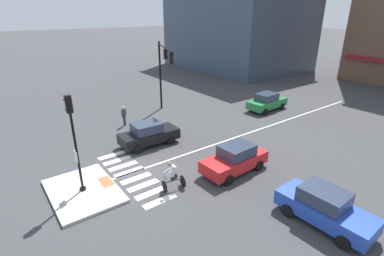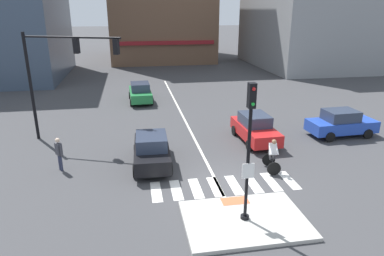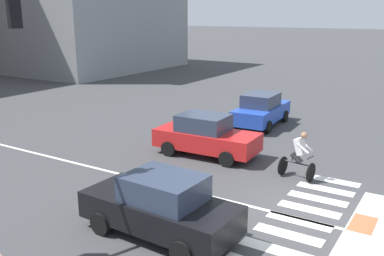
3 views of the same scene
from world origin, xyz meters
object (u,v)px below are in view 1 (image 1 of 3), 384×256
car_green_westbound_distant (267,102)px  pedestrian_at_curb_left (124,114)px  traffic_light_mast (163,66)px  cyclist (172,175)px  car_black_westbound_near (149,134)px  car_blue_cross_right (325,207)px  car_red_eastbound_mid (235,159)px  signal_pole (74,136)px

car_green_westbound_distant → pedestrian_at_curb_left: size_ratio=2.49×
traffic_light_mast → cyclist: size_ratio=3.73×
traffic_light_mast → car_black_westbound_near: size_ratio=1.50×
car_green_westbound_distant → car_black_westbound_near: 12.68m
car_black_westbound_near → car_blue_cross_right: bearing=10.9°
car_green_westbound_distant → car_red_eastbound_mid: same height
car_blue_cross_right → car_green_westbound_distant: bearing=138.7°
signal_pole → car_red_eastbound_mid: signal_pole is taller
car_green_westbound_distant → car_blue_cross_right: (11.87, -10.43, 0.00)m
signal_pole → car_blue_cross_right: 11.95m
car_black_westbound_near → cyclist: 5.90m
car_green_westbound_distant → car_red_eastbound_mid: (6.32, -10.42, 0.00)m
traffic_light_mast → car_blue_cross_right: traffic_light_mast is taller
car_blue_cross_right → car_black_westbound_near: size_ratio=1.00×
cyclist → car_green_westbound_distant: bearing=111.9°
car_black_westbound_near → cyclist: cyclist is taller
signal_pole → car_blue_cross_right: size_ratio=1.22×
traffic_light_mast → car_blue_cross_right: size_ratio=1.50×
car_blue_cross_right → cyclist: bearing=-147.0°
signal_pole → car_blue_cross_right: signal_pole is taller
car_black_westbound_near → pedestrian_at_curb_left: size_ratio=2.49×
car_red_eastbound_mid → car_black_westbound_near: bearing=-159.9°
signal_pole → car_black_westbound_near: signal_pole is taller
car_green_westbound_distant → car_red_eastbound_mid: size_ratio=1.00×
signal_pole → car_blue_cross_right: (8.71, 7.83, -2.38)m
signal_pole → traffic_light_mast: bearing=128.5°
pedestrian_at_curb_left → car_green_westbound_distant: bearing=71.1°
car_green_westbound_distant → cyclist: size_ratio=2.47×
signal_pole → car_green_westbound_distant: (-3.16, 18.25, -2.38)m
car_blue_cross_right → cyclist: size_ratio=2.48×
traffic_light_mast → car_green_westbound_distant: (4.68, 8.40, -3.60)m
car_blue_cross_right → car_red_eastbound_mid: bearing=179.9°
car_blue_cross_right → car_red_eastbound_mid: same height
traffic_light_mast → pedestrian_at_curb_left: traffic_light_mast is taller
car_blue_cross_right → car_black_westbound_near: (-11.74, -2.25, 0.00)m
cyclist → car_black_westbound_near: bearing=163.2°
car_black_westbound_near → pedestrian_at_curb_left: bearing=178.0°
traffic_light_mast → car_red_eastbound_mid: size_ratio=1.51×
signal_pole → car_black_westbound_near: size_ratio=1.22×
signal_pole → cyclist: size_ratio=3.01×
traffic_light_mast → pedestrian_at_curb_left: bearing=-84.6°
car_blue_cross_right → pedestrian_at_curb_left: pedestrian_at_curb_left is taller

